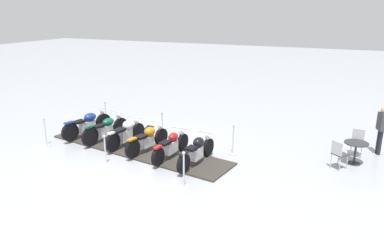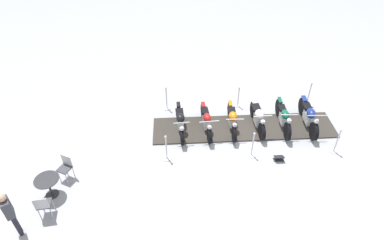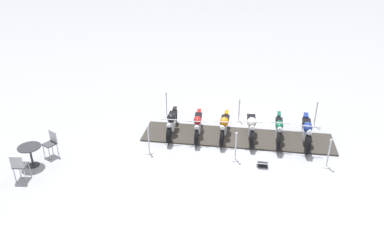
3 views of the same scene
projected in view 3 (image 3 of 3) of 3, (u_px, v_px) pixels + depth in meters
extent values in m
plane|color=#A8AAB2|center=(237.00, 138.00, 14.69)|extent=(80.00, 80.00, 0.00)
cube|color=#38332D|center=(237.00, 137.00, 14.68)|extent=(7.53, 2.75, 0.06)
cylinder|color=black|center=(169.00, 135.00, 14.14)|extent=(0.19, 0.63, 0.62)
cylinder|color=black|center=(175.00, 116.00, 15.60)|extent=(0.19, 0.63, 0.62)
cube|color=silver|center=(172.00, 124.00, 14.85)|extent=(0.28, 0.55, 0.39)
ellipsoid|color=black|center=(171.00, 118.00, 14.58)|extent=(0.38, 0.48, 0.34)
cube|color=black|center=(173.00, 114.00, 15.01)|extent=(0.35, 0.44, 0.08)
cube|color=black|center=(175.00, 109.00, 15.45)|extent=(0.18, 0.35, 0.06)
cylinder|color=silver|center=(169.00, 128.00, 14.09)|extent=(0.10, 0.31, 0.53)
cylinder|color=silver|center=(169.00, 120.00, 14.02)|extent=(0.60, 0.10, 0.04)
sphere|color=silver|center=(169.00, 125.00, 14.02)|extent=(0.18, 0.18, 0.18)
cylinder|color=black|center=(196.00, 137.00, 14.03)|extent=(0.18, 0.61, 0.60)
cylinder|color=black|center=(199.00, 118.00, 15.44)|extent=(0.18, 0.61, 0.60)
cube|color=silver|center=(198.00, 126.00, 14.71)|extent=(0.28, 0.61, 0.39)
ellipsoid|color=#AD1919|center=(198.00, 120.00, 14.43)|extent=(0.34, 0.46, 0.30)
cube|color=black|center=(198.00, 116.00, 14.90)|extent=(0.31, 0.46, 0.08)
cube|color=#AD1919|center=(199.00, 111.00, 15.29)|extent=(0.18, 0.34, 0.06)
cylinder|color=silver|center=(197.00, 130.00, 13.99)|extent=(0.10, 0.32, 0.51)
cylinder|color=silver|center=(197.00, 121.00, 13.93)|extent=(0.75, 0.10, 0.04)
sphere|color=silver|center=(197.00, 127.00, 13.93)|extent=(0.18, 0.18, 0.18)
cylinder|color=black|center=(222.00, 138.00, 13.92)|extent=(0.24, 0.65, 0.64)
cylinder|color=black|center=(226.00, 120.00, 15.25)|extent=(0.24, 0.65, 0.64)
cube|color=silver|center=(224.00, 128.00, 14.57)|extent=(0.30, 0.54, 0.37)
ellipsoid|color=#D16B0F|center=(224.00, 122.00, 14.31)|extent=(0.42, 0.50, 0.34)
cube|color=black|center=(225.00, 118.00, 14.73)|extent=(0.38, 0.46, 0.08)
cube|color=#D16B0F|center=(226.00, 112.00, 15.10)|extent=(0.20, 0.37, 0.06)
cylinder|color=silver|center=(222.00, 131.00, 13.87)|extent=(0.12, 0.29, 0.55)
cylinder|color=silver|center=(223.00, 122.00, 13.78)|extent=(0.67, 0.17, 0.04)
sphere|color=silver|center=(222.00, 128.00, 13.79)|extent=(0.18, 0.18, 0.18)
cylinder|color=black|center=(251.00, 139.00, 13.82)|extent=(0.20, 0.69, 0.68)
cylinder|color=black|center=(250.00, 122.00, 15.07)|extent=(0.20, 0.69, 0.68)
cube|color=silver|center=(251.00, 129.00, 14.42)|extent=(0.27, 0.57, 0.41)
ellipsoid|color=silver|center=(252.00, 122.00, 14.14)|extent=(0.41, 0.48, 0.36)
cube|color=black|center=(251.00, 118.00, 14.61)|extent=(0.38, 0.54, 0.08)
cube|color=silver|center=(251.00, 114.00, 14.90)|extent=(0.18, 0.39, 0.06)
cylinder|color=silver|center=(252.00, 131.00, 13.76)|extent=(0.11, 0.32, 0.57)
cylinder|color=silver|center=(253.00, 122.00, 13.68)|extent=(0.72, 0.12, 0.04)
sphere|color=silver|center=(252.00, 128.00, 13.68)|extent=(0.18, 0.18, 0.18)
cylinder|color=black|center=(278.00, 141.00, 13.62)|extent=(0.25, 0.72, 0.72)
cylinder|color=black|center=(278.00, 123.00, 14.97)|extent=(0.25, 0.72, 0.72)
cube|color=silver|center=(278.00, 131.00, 14.28)|extent=(0.30, 0.60, 0.38)
ellipsoid|color=#0F5138|center=(279.00, 125.00, 14.01)|extent=(0.39, 0.56, 0.29)
cube|color=black|center=(279.00, 120.00, 14.47)|extent=(0.35, 0.48, 0.08)
cube|color=#0F5138|center=(279.00, 114.00, 14.79)|extent=(0.20, 0.41, 0.06)
cylinder|color=silver|center=(279.00, 133.00, 13.57)|extent=(0.14, 0.34, 0.60)
cylinder|color=silver|center=(280.00, 123.00, 13.48)|extent=(0.67, 0.17, 0.04)
sphere|color=silver|center=(280.00, 129.00, 13.49)|extent=(0.18, 0.18, 0.18)
cylinder|color=black|center=(308.00, 144.00, 13.44)|extent=(0.28, 0.73, 0.71)
cylinder|color=black|center=(305.00, 124.00, 14.87)|extent=(0.28, 0.73, 0.71)
cube|color=silver|center=(306.00, 133.00, 14.14)|extent=(0.38, 0.69, 0.38)
ellipsoid|color=navy|center=(308.00, 127.00, 13.85)|extent=(0.45, 0.60, 0.34)
cube|color=black|center=(307.00, 121.00, 14.37)|extent=(0.40, 0.55, 0.08)
cube|color=navy|center=(306.00, 115.00, 14.70)|extent=(0.24, 0.42, 0.06)
cylinder|color=silver|center=(309.00, 136.00, 13.36)|extent=(0.12, 0.27, 0.61)
cylinder|color=silver|center=(310.00, 126.00, 13.26)|extent=(0.72, 0.19, 0.04)
sphere|color=silver|center=(309.00, 133.00, 13.26)|extent=(0.18, 0.18, 0.18)
cylinder|color=silver|center=(238.00, 120.00, 16.04)|extent=(0.29, 0.29, 0.03)
cylinder|color=silver|center=(239.00, 110.00, 15.83)|extent=(0.05, 0.05, 0.91)
sphere|color=silver|center=(240.00, 100.00, 15.61)|extent=(0.09, 0.09, 0.09)
cylinder|color=silver|center=(314.00, 125.00, 15.62)|extent=(0.34, 0.34, 0.03)
cylinder|color=silver|center=(316.00, 114.00, 15.39)|extent=(0.05, 0.05, 1.00)
sphere|color=silver|center=(318.00, 102.00, 15.15)|extent=(0.09, 0.09, 0.09)
cylinder|color=silver|center=(235.00, 159.00, 13.33)|extent=(0.36, 0.36, 0.03)
cylinder|color=silver|center=(236.00, 147.00, 13.10)|extent=(0.05, 0.05, 0.99)
sphere|color=silver|center=(237.00, 133.00, 12.86)|extent=(0.09, 0.09, 0.09)
cylinder|color=silver|center=(326.00, 166.00, 12.91)|extent=(0.29, 0.29, 0.03)
cylinder|color=silver|center=(329.00, 154.00, 12.68)|extent=(0.05, 0.05, 0.99)
sphere|color=silver|center=(331.00, 140.00, 12.44)|extent=(0.09, 0.09, 0.09)
cylinder|color=silver|center=(167.00, 116.00, 16.46)|extent=(0.34, 0.34, 0.03)
cylinder|color=silver|center=(167.00, 105.00, 16.23)|extent=(0.05, 0.05, 1.02)
sphere|color=silver|center=(166.00, 93.00, 15.98)|extent=(0.09, 0.09, 0.09)
cylinder|color=silver|center=(149.00, 152.00, 13.75)|extent=(0.34, 0.34, 0.03)
cylinder|color=silver|center=(149.00, 140.00, 13.51)|extent=(0.05, 0.05, 1.01)
sphere|color=silver|center=(148.00, 126.00, 13.27)|extent=(0.09, 0.09, 0.09)
cube|color=#333338|center=(262.00, 166.00, 12.92)|extent=(0.41, 0.26, 0.02)
cube|color=black|center=(263.00, 162.00, 12.86)|extent=(0.39, 0.33, 0.13)
cylinder|color=#2D2D33|center=(33.00, 165.00, 12.98)|extent=(0.42, 0.42, 0.02)
cylinder|color=#2D2D33|center=(31.00, 156.00, 12.82)|extent=(0.07, 0.07, 0.69)
cylinder|color=#2D2D33|center=(29.00, 147.00, 12.65)|extent=(0.77, 0.77, 0.03)
cylinder|color=#B7B7BC|center=(50.00, 154.00, 13.20)|extent=(0.03, 0.03, 0.48)
cylinder|color=#B7B7BC|center=(44.00, 151.00, 13.38)|extent=(0.03, 0.03, 0.48)
cylinder|color=#B7B7BC|center=(58.00, 150.00, 13.45)|extent=(0.03, 0.03, 0.48)
cylinder|color=#B7B7BC|center=(52.00, 147.00, 13.63)|extent=(0.03, 0.03, 0.48)
cube|color=#3F3F47|center=(50.00, 144.00, 13.30)|extent=(0.56, 0.56, 0.04)
cube|color=#B7B7BC|center=(53.00, 136.00, 13.33)|extent=(0.34, 0.26, 0.43)
cylinder|color=#B7B7BC|center=(19.00, 169.00, 12.36)|extent=(0.03, 0.03, 0.47)
cylinder|color=#B7B7BC|center=(30.00, 169.00, 12.35)|extent=(0.03, 0.03, 0.47)
cylinder|color=#B7B7BC|center=(15.00, 175.00, 12.06)|extent=(0.03, 0.03, 0.47)
cylinder|color=#B7B7BC|center=(25.00, 175.00, 12.05)|extent=(0.03, 0.03, 0.47)
cube|color=#3F3F47|center=(21.00, 165.00, 12.09)|extent=(0.42, 0.42, 0.04)
cube|color=#B7B7BC|center=(16.00, 163.00, 11.82)|extent=(0.40, 0.05, 0.42)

